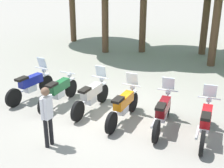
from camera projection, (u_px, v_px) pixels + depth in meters
ground_plane at (106, 116)px, 9.55m from camera, size 80.00×80.00×0.00m
motorcycle_0 at (31, 85)px, 10.65m from camera, size 0.72×2.17×1.37m
motorcycle_1 at (59, 91)px, 10.15m from camera, size 0.62×2.19×0.99m
motorcycle_2 at (91, 96)px, 9.75m from camera, size 0.64×2.19×1.37m
motorcycle_3 at (123, 105)px, 9.07m from camera, size 0.62×2.19×1.37m
motorcycle_4 at (163, 112)px, 8.67m from camera, size 0.62×2.19×1.37m
motorcycle_5 at (206, 121)px, 8.14m from camera, size 0.62×2.19×1.37m
person_0 at (47, 113)px, 7.64m from camera, size 0.26×0.41×1.64m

